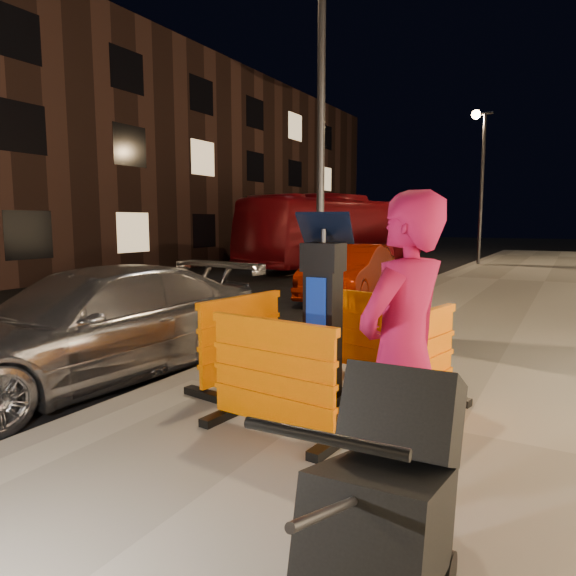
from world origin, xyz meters
The scene contains 15 objects.
ground_plane centered at (0.00, 0.00, 0.00)m, with size 120.00×120.00×0.00m, color black.
sidewalk centered at (3.00, 0.00, 0.07)m, with size 6.00×60.00×0.15m, color gray.
kerb centered at (0.00, 0.00, 0.07)m, with size 0.30×60.00×0.15m, color slate.
parking_kiosk centered at (1.66, 0.15, 1.01)m, with size 0.54×0.54×1.71m, color black.
barrier_front centered at (1.66, -0.80, 0.63)m, with size 1.22×0.50×0.95m, color #FF7300.
barrier_back centered at (1.66, 1.10, 0.63)m, with size 1.22×0.50×0.95m, color #FF7300.
barrier_kerbside centered at (0.71, 0.15, 0.63)m, with size 1.22×0.50×0.95m, color #FF7300.
barrier_bldgside centered at (2.61, 0.15, 0.63)m, with size 1.22×0.50×0.95m, color #FF7300.
car_silver centered at (-1.17, -0.20, 0.00)m, with size 1.87×4.59×1.33m, color #B5B5BA.
car_red centered at (-1.04, 7.33, 0.00)m, with size 1.41×4.03×1.33m, color #8B1602.
bus_doubledecker centered at (-4.83, 15.46, 0.00)m, with size 2.46×10.51×2.93m, color maroon.
man centered at (2.91, -1.40, 1.10)m, with size 0.69×0.46×1.90m, color #9B0E3C.
stroller centered at (3.11, -2.30, 0.69)m, with size 0.56×0.86×1.08m, color black.
street_lamp_mid centered at (0.25, 3.00, 3.15)m, with size 0.12×0.12×6.00m, color #3F3F44.
street_lamp_far centered at (0.25, 18.00, 3.15)m, with size 0.12×0.12×6.00m, color #3F3F44.
Camera 1 is at (3.75, -4.24, 1.88)m, focal length 32.00 mm.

